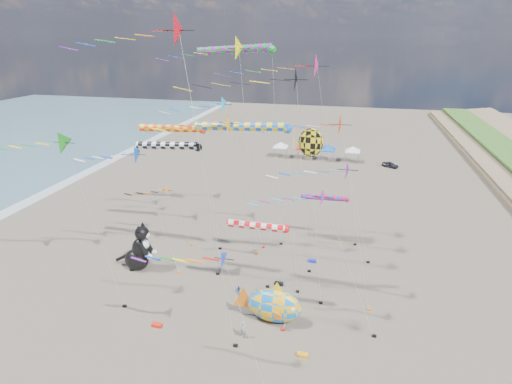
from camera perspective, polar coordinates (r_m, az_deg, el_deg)
The scene contains 32 objects.
ground at distance 33.71m, azimuth -5.91°, elevation -24.98°, with size 260.00×260.00×0.00m, color #51473B.
delta_kite_0 at distance 46.62m, azimuth 9.07°, elevation 17.18°, with size 14.38×2.99×22.84m.
delta_kite_1 at distance 49.72m, azimuth -13.94°, elevation -0.17°, with size 8.54×1.51×7.78m.
delta_kite_2 at distance 37.80m, azimuth -26.38°, elevation 5.57°, with size 11.32×2.30×16.90m.
delta_kite_3 at distance 27.69m, azimuth -7.25°, elevation -11.33°, with size 9.66×1.62×10.70m.
delta_kite_4 at distance 45.36m, azimuth -5.79°, elevation 12.21°, with size 11.57×1.91×18.50m.
delta_kite_5 at distance 37.06m, azimuth -5.70°, elevation 9.69°, with size 11.92×2.03×18.26m.
delta_kite_6 at distance 42.14m, azimuth -17.65°, elevation 5.10°, with size 10.54×2.06×14.59m.
delta_kite_7 at distance 39.04m, azimuth 3.35°, elevation 15.49°, with size 14.13×2.59×21.94m.
delta_kite_8 at distance 31.83m, azimuth 9.59°, elevation -1.89°, with size 10.23×1.89×13.20m.
delta_kite_9 at distance 28.52m, azimuth -14.79°, elevation 21.02°, with size 12.98×2.40×25.97m.
delta_kite_10 at distance 42.56m, azimuth -3.93°, elevation 19.57°, with size 10.90×2.60×24.57m.
delta_kite_11 at distance 42.64m, azimuth 12.10°, elevation 8.83°, with size 12.82×2.74×17.01m.
delta_kite_12 at distance 34.75m, azimuth 10.97°, elevation 2.31°, with size 10.24×2.01×14.54m.
windsock_0 at distance 40.58m, azimuth -12.08°, elevation 6.40°, with size 8.28×0.81×14.63m.
windsock_1 at distance 46.02m, azimuth -11.50°, elevation 8.83°, with size 9.16×0.87×15.14m.
windsock_2 at distance 49.23m, azimuth 10.03°, elevation -0.87°, with size 7.19×0.67×6.34m.
windsock_3 at distance 36.22m, azimuth 0.59°, elevation -4.97°, with size 7.09×0.75×8.68m.
windsock_4 at distance 36.18m, azimuth -1.63°, elevation 9.23°, with size 10.32×0.82×17.19m.
windsock_5 at distance 45.38m, azimuth -2.45°, elevation 19.58°, with size 9.84×0.91×23.44m.
angelfish_kite at distance 36.13m, azimuth 7.49°, elevation 6.81°, with size 3.74×3.02×16.79m.
cat_inflatable at distance 46.16m, azimuth -16.56°, elevation -7.39°, with size 4.15×2.08×5.60m, color black, non-canonical shape.
fish_inflatable at distance 37.33m, azimuth 2.52°, elevation -15.88°, with size 6.59×2.19×4.28m.
person_adult at distance 36.21m, azimuth -1.82°, elevation -19.13°, with size 0.59×0.39×1.62m, color gray.
child_green at distance 40.51m, azimuth 0.24°, elevation -14.45°, with size 0.59×0.46×1.22m, color #1D7D3F.
child_blue at distance 41.42m, azimuth -2.51°, elevation -13.79°, with size 0.56×0.23×0.96m, color blue.
kite_bag_0 at distance 35.25m, azimuth 6.67°, elevation -22.12°, with size 0.90×0.44×0.30m, color orange.
kite_bag_1 at distance 47.13m, azimuth 8.02°, elevation -9.71°, with size 0.90×0.44×0.30m, color #1322C2.
kite_bag_2 at distance 38.76m, azimuth -13.98°, elevation -17.97°, with size 0.90×0.44×0.30m, color red.
kite_bag_3 at distance 42.92m, azimuth 3.27°, elevation -12.94°, with size 0.90×0.44×0.30m, color black.
tent_row at distance 84.69m, azimuth 8.58°, elevation 6.68°, with size 19.20×4.20×3.80m.
parked_car at distance 83.55m, azimuth 18.63°, elevation 3.72°, with size 1.28×3.18×1.08m, color #26262D.
Camera 1 is at (8.54, -21.69, 24.34)m, focal length 28.00 mm.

